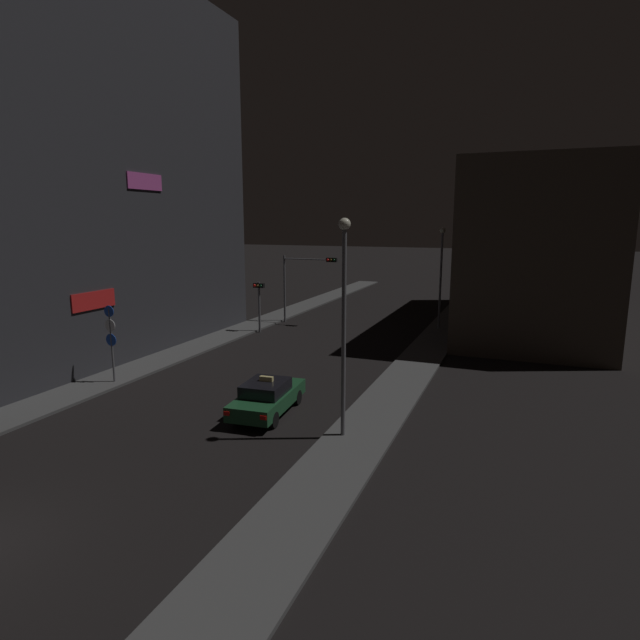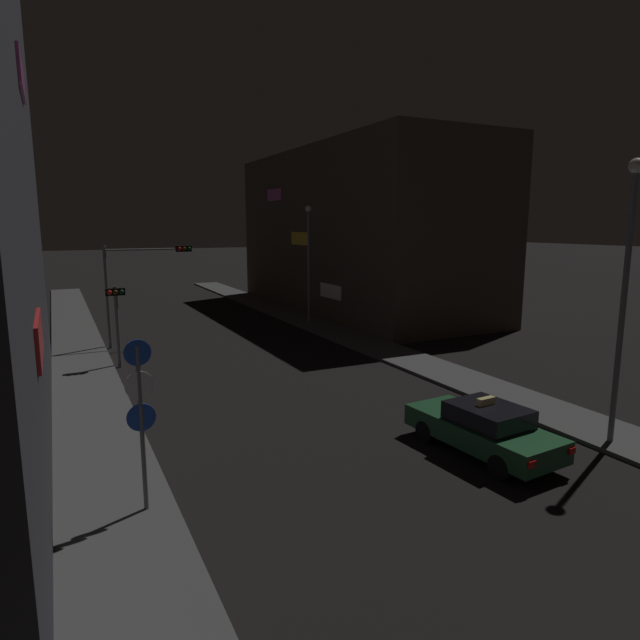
{
  "view_description": "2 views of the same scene",
  "coord_description": "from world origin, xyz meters",
  "px_view_note": "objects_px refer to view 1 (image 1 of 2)",
  "views": [
    {
      "loc": [
        12.13,
        -7.31,
        7.85
      ],
      "look_at": [
        0.62,
        21.69,
        1.9
      ],
      "focal_mm": 29.17,
      "sensor_mm": 36.0,
      "label": 1
    },
    {
      "loc": [
        -7.65,
        0.24,
        6.22
      ],
      "look_at": [
        1.98,
        19.79,
        2.39
      ],
      "focal_mm": 30.31,
      "sensor_mm": 36.0,
      "label": 2
    }
  ],
  "objects_px": {
    "traffic_light_overhead": "(304,275)",
    "street_lamp_far_block": "(441,268)",
    "sign_pole_left": "(111,337)",
    "taxi": "(267,397)",
    "traffic_light_left_kerb": "(259,296)",
    "street_lamp_near_block": "(344,306)"
  },
  "relations": [
    {
      "from": "traffic_light_overhead",
      "to": "sign_pole_left",
      "type": "distance_m",
      "value": 17.78
    },
    {
      "from": "taxi",
      "to": "sign_pole_left",
      "type": "height_order",
      "value": "sign_pole_left"
    },
    {
      "from": "traffic_light_left_kerb",
      "to": "street_lamp_far_block",
      "type": "relative_size",
      "value": 0.5
    },
    {
      "from": "traffic_light_overhead",
      "to": "traffic_light_left_kerb",
      "type": "distance_m",
      "value": 4.69
    },
    {
      "from": "traffic_light_left_kerb",
      "to": "sign_pole_left",
      "type": "distance_m",
      "value": 13.36
    },
    {
      "from": "street_lamp_far_block",
      "to": "traffic_light_overhead",
      "type": "bearing_deg",
      "value": -172.83
    },
    {
      "from": "traffic_light_left_kerb",
      "to": "street_lamp_near_block",
      "type": "bearing_deg",
      "value": -52.73
    },
    {
      "from": "taxi",
      "to": "street_lamp_near_block",
      "type": "xyz_separation_m",
      "value": [
        3.71,
        -1.18,
        4.19
      ]
    },
    {
      "from": "traffic_light_overhead",
      "to": "street_lamp_near_block",
      "type": "distance_m",
      "value": 21.92
    },
    {
      "from": "traffic_light_left_kerb",
      "to": "sign_pole_left",
      "type": "bearing_deg",
      "value": -93.8
    },
    {
      "from": "traffic_light_overhead",
      "to": "street_lamp_far_block",
      "type": "height_order",
      "value": "street_lamp_far_block"
    },
    {
      "from": "traffic_light_overhead",
      "to": "street_lamp_far_block",
      "type": "relative_size",
      "value": 0.72
    },
    {
      "from": "traffic_light_overhead",
      "to": "street_lamp_near_block",
      "type": "relative_size",
      "value": 0.67
    },
    {
      "from": "sign_pole_left",
      "to": "street_lamp_far_block",
      "type": "height_order",
      "value": "street_lamp_far_block"
    },
    {
      "from": "street_lamp_near_block",
      "to": "street_lamp_far_block",
      "type": "xyz_separation_m",
      "value": [
        0.19,
        20.78,
        -0.35
      ]
    },
    {
      "from": "traffic_light_overhead",
      "to": "sign_pole_left",
      "type": "relative_size",
      "value": 1.39
    },
    {
      "from": "taxi",
      "to": "traffic_light_overhead",
      "type": "bearing_deg",
      "value": 108.82
    },
    {
      "from": "traffic_light_overhead",
      "to": "sign_pole_left",
      "type": "xyz_separation_m",
      "value": [
        -2.57,
        -17.53,
        -1.44
      ]
    },
    {
      "from": "street_lamp_far_block",
      "to": "taxi",
      "type": "bearing_deg",
      "value": -101.24
    },
    {
      "from": "traffic_light_overhead",
      "to": "street_lamp_near_block",
      "type": "height_order",
      "value": "street_lamp_near_block"
    },
    {
      "from": "street_lamp_near_block",
      "to": "street_lamp_far_block",
      "type": "relative_size",
      "value": 1.08
    },
    {
      "from": "taxi",
      "to": "traffic_light_overhead",
      "type": "relative_size",
      "value": 0.87
    }
  ]
}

